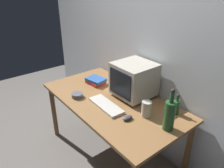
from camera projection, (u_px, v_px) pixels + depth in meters
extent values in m
plane|color=slate|center=(112.00, 153.00, 2.59)|extent=(6.00, 6.00, 0.00)
cube|color=silver|center=(147.00, 45.00, 2.30)|extent=(4.00, 0.08, 2.50)
cube|color=olive|center=(112.00, 101.00, 2.26)|extent=(1.59, 0.85, 0.03)
cylinder|color=brown|center=(54.00, 112.00, 2.74)|extent=(0.06, 0.06, 0.72)
cylinder|color=brown|center=(100.00, 94.00, 3.15)|extent=(0.06, 0.06, 0.72)
cylinder|color=brown|center=(187.00, 152.00, 2.11)|extent=(0.06, 0.06, 0.72)
cube|color=#B2AD9E|center=(133.00, 94.00, 2.32)|extent=(0.28, 0.24, 0.03)
cube|color=#B2AD9E|center=(134.00, 79.00, 2.23)|extent=(0.38, 0.38, 0.34)
cube|color=black|center=(120.00, 84.00, 2.13)|extent=(0.31, 0.01, 0.27)
cube|color=beige|center=(106.00, 105.00, 2.13)|extent=(0.43, 0.17, 0.02)
ellipsoid|color=#3F3F47|center=(128.00, 118.00, 1.93)|extent=(0.07, 0.10, 0.04)
cylinder|color=#1E4C23|center=(169.00, 116.00, 1.76)|extent=(0.09, 0.09, 0.26)
cylinder|color=#1E4C23|center=(172.00, 97.00, 1.68)|extent=(0.03, 0.03, 0.09)
sphere|color=#262626|center=(173.00, 91.00, 1.66)|extent=(0.04, 0.04, 0.04)
cylinder|color=#1E4C23|center=(176.00, 107.00, 1.99)|extent=(0.06, 0.06, 0.14)
cylinder|color=#1E4C23|center=(178.00, 99.00, 1.95)|extent=(0.02, 0.02, 0.05)
sphere|color=#262626|center=(178.00, 96.00, 1.93)|extent=(0.02, 0.02, 0.02)
cube|color=red|center=(96.00, 82.00, 2.58)|extent=(0.22, 0.17, 0.04)
cube|color=#28569E|center=(96.00, 79.00, 2.57)|extent=(0.24, 0.20, 0.03)
cylinder|color=#595B66|center=(77.00, 95.00, 2.29)|extent=(0.12, 0.12, 0.04)
cylinder|color=#B7B2A8|center=(146.00, 109.00, 1.96)|extent=(0.09, 0.09, 0.15)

